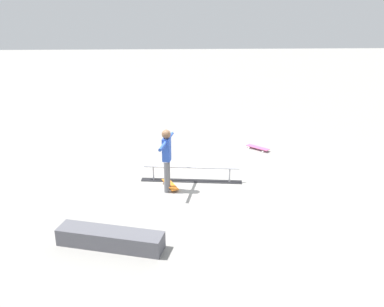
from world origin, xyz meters
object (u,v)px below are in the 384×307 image
(skate_ledge, at_px, (110,239))
(skateboard_main, at_px, (170,185))
(skater_main, at_px, (167,156))
(grind_rail, at_px, (191,175))
(loose_skateboard_pink, at_px, (258,148))

(skate_ledge, xyz_separation_m, skateboard_main, (-1.19, -2.83, -0.11))
(skate_ledge, relative_size, skater_main, 1.31)
(grind_rail, height_order, skateboard_main, grind_rail)
(skater_main, relative_size, skateboard_main, 2.05)
(loose_skateboard_pink, bearing_deg, skater_main, -90.43)
(grind_rail, height_order, loose_skateboard_pink, grind_rail)
(skater_main, xyz_separation_m, loose_skateboard_pink, (-2.95, -3.05, -0.90))
(grind_rail, distance_m, skateboard_main, 0.70)
(grind_rail, distance_m, skater_main, 1.18)
(skater_main, bearing_deg, grind_rail, 144.79)
(skateboard_main, bearing_deg, loose_skateboard_pink, -66.44)
(grind_rail, height_order, skate_ledge, grind_rail)
(grind_rail, relative_size, skateboard_main, 3.41)
(skateboard_main, bearing_deg, grind_rail, -78.28)
(skateboard_main, relative_size, loose_skateboard_pink, 1.14)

